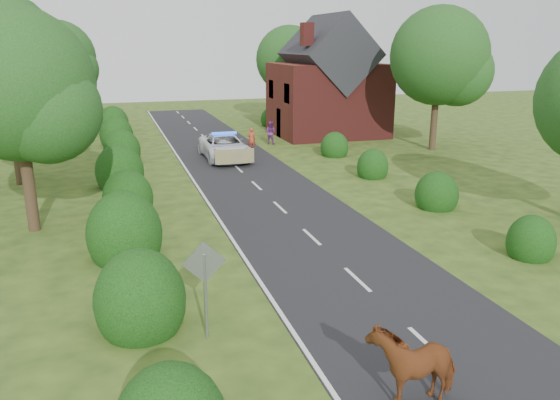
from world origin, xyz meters
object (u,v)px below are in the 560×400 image
object	(u,v)px
cow	(412,367)
pedestrian_purple	(270,133)
pedestrian_red	(251,139)
road_sign	(205,276)
police_van	(225,147)

from	to	relation	value
cow	pedestrian_purple	size ratio (longest dim) A/B	1.21
cow	pedestrian_red	world-z (taller)	pedestrian_red
road_sign	cow	distance (m)	5.15
cow	police_van	distance (m)	24.72
pedestrian_purple	cow	bearing A→B (deg)	115.11
cow	police_van	size ratio (longest dim) A/B	0.36
cow	pedestrian_purple	distance (m)	29.41
pedestrian_red	cow	bearing A→B (deg)	83.74
road_sign	cow	xyz separation A→B (m)	(3.56, -3.59, -0.94)
police_van	pedestrian_red	xyz separation A→B (m)	(2.32, 2.32, -0.01)
cow	police_van	bearing A→B (deg)	174.55
cow	pedestrian_purple	world-z (taller)	pedestrian_purple
pedestrian_red	police_van	bearing A→B (deg)	46.28
police_van	pedestrian_red	distance (m)	3.28
pedestrian_red	pedestrian_purple	size ratio (longest dim) A/B	0.93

